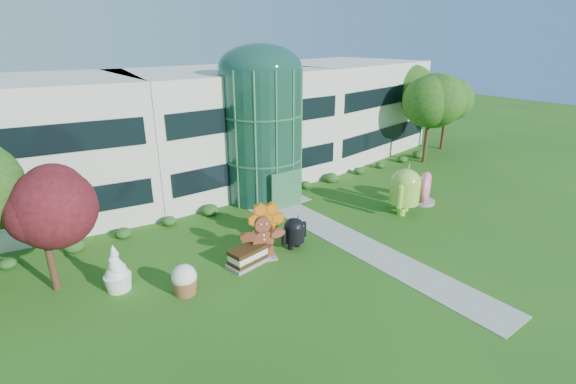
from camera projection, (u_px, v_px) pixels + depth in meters
ground at (379, 256)px, 24.12m from camera, size 140.00×140.00×0.00m
building at (223, 125)px, 35.88m from camera, size 46.00×15.00×9.30m
atrium at (262, 135)px, 31.32m from camera, size 6.00×6.00×9.80m
walkway at (354, 242)px, 25.60m from camera, size 2.40×20.00×0.04m
tree_red at (45, 236)px, 19.89m from camera, size 4.00×4.00×6.00m
trees_backdrop at (255, 142)px, 32.31m from camera, size 52.00×8.00×8.40m
android_green at (405, 188)px, 29.29m from camera, size 3.98×3.42×3.81m
android_black at (294, 231)px, 24.63m from camera, size 2.05×1.45×2.23m
donut at (423, 187)px, 31.24m from camera, size 2.63×2.13×2.47m
gingerbread at (263, 238)px, 23.38m from camera, size 3.05×1.98×2.63m
ice_cream_sandwich at (248, 256)px, 23.04m from camera, size 2.51×1.55×1.04m
honeycomb at (266, 220)px, 26.47m from camera, size 2.58×1.78×1.91m
froyo at (116, 268)px, 20.51m from camera, size 1.49×1.49×2.45m
cupcake at (184, 279)px, 20.34m from camera, size 1.51×1.51×1.58m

